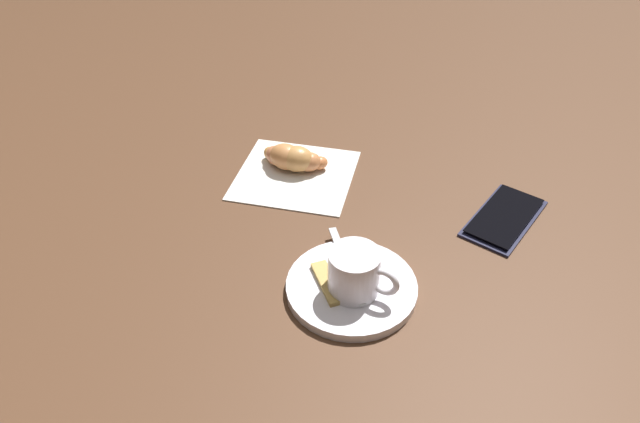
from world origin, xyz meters
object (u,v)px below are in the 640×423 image
at_px(saucer, 351,287).
at_px(napkin, 295,174).
at_px(espresso_cup, 355,272).
at_px(croissant, 292,158).
at_px(teaspoon, 352,278).
at_px(cell_phone, 504,217).
at_px(sugar_packet, 328,283).

xyz_separation_m(saucer, napkin, (-0.22, -0.09, -0.00)).
height_order(espresso_cup, croissant, espresso_cup).
xyz_separation_m(espresso_cup, teaspoon, (-0.01, -0.00, -0.02)).
bearing_deg(saucer, croissant, -158.54).
bearing_deg(cell_phone, saucer, -54.32).
relative_size(espresso_cup, cell_phone, 0.53).
distance_m(teaspoon, croissant, 0.24).
relative_size(espresso_cup, sugar_packet, 1.19).
relative_size(sugar_packet, napkin, 0.40).
height_order(sugar_packet, napkin, sugar_packet).
bearing_deg(sugar_packet, croissant, 172.11).
bearing_deg(teaspoon, sugar_packet, -69.67).
distance_m(saucer, sugar_packet, 0.03).
xyz_separation_m(saucer, croissant, (-0.23, -0.09, 0.01)).
bearing_deg(napkin, teaspoon, 21.90).
bearing_deg(espresso_cup, cell_phone, 127.75).
relative_size(napkin, cell_phone, 1.10).
xyz_separation_m(teaspoon, cell_phone, (-0.13, 0.19, -0.01)).
height_order(saucer, croissant, croissant).
xyz_separation_m(espresso_cup, sugar_packet, (-0.01, -0.03, -0.02)).
bearing_deg(sugar_packet, napkin, 171.63).
height_order(sugar_packet, cell_phone, sugar_packet).
bearing_deg(napkin, croissant, -157.46).
xyz_separation_m(saucer, sugar_packet, (0.00, -0.03, 0.01)).
relative_size(sugar_packet, cell_phone, 0.44).
distance_m(saucer, napkin, 0.23).
bearing_deg(cell_phone, napkin, -105.91).
xyz_separation_m(espresso_cup, croissant, (-0.24, -0.09, -0.02)).
height_order(espresso_cup, teaspoon, espresso_cup).
bearing_deg(saucer, sugar_packet, -82.91).
xyz_separation_m(espresso_cup, napkin, (-0.23, -0.09, -0.04)).
distance_m(espresso_cup, cell_phone, 0.24).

